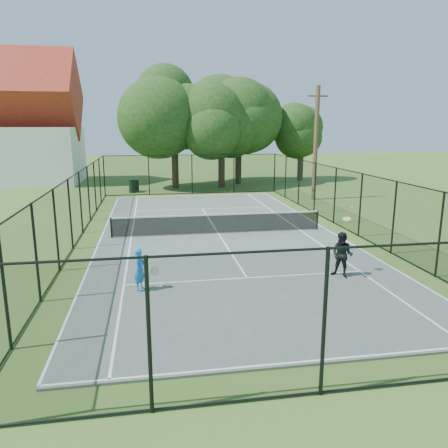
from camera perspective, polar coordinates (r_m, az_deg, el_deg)
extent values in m
plane|color=#3E6522|center=(21.04, -0.75, -1.39)|extent=(120.00, 120.00, 0.00)
cube|color=#4D5B52|center=(21.03, -0.75, -1.31)|extent=(11.00, 24.00, 0.06)
cylinder|color=black|center=(20.77, -14.52, -0.47)|extent=(0.08, 0.08, 0.95)
cylinder|color=black|center=(22.22, 12.09, 0.50)|extent=(0.08, 0.08, 0.95)
cube|color=black|center=(20.92, -0.75, 0.03)|extent=(10.00, 0.03, 0.88)
cube|color=white|center=(20.82, -0.76, 1.23)|extent=(10.00, 0.05, 0.06)
cylinder|color=#332114|center=(36.91, -6.41, 7.80)|extent=(0.56, 0.56, 4.01)
sphere|color=black|center=(36.78, -6.56, 13.72)|extent=(7.23, 7.23, 7.23)
cylinder|color=#332114|center=(36.94, -0.33, 7.26)|extent=(0.56, 0.56, 3.21)
sphere|color=black|center=(36.77, -0.33, 11.99)|extent=(5.76, 5.76, 5.76)
cylinder|color=#332114|center=(39.42, 1.89, 8.35)|extent=(0.56, 0.56, 4.25)
sphere|color=black|center=(39.31, 1.93, 13.90)|extent=(6.74, 6.74, 6.74)
cylinder|color=#332114|center=(42.47, 9.94, 7.48)|extent=(0.56, 0.56, 2.76)
sphere|color=black|center=(42.32, 10.08, 10.96)|extent=(4.81, 4.81, 4.81)
cylinder|color=black|center=(34.97, -11.89, 4.83)|extent=(0.54, 0.54, 0.97)
cylinder|color=black|center=(34.90, -11.92, 5.65)|extent=(0.58, 0.58, 0.05)
cylinder|color=black|center=(35.58, -11.47, 4.92)|extent=(0.54, 0.54, 0.89)
cylinder|color=black|center=(35.52, -11.51, 5.66)|extent=(0.58, 0.58, 0.05)
cylinder|color=#4C3823|center=(31.32, 11.89, 10.20)|extent=(0.30, 0.30, 7.78)
cube|color=#4C3823|center=(31.36, 12.17, 16.03)|extent=(1.40, 0.10, 0.10)
imported|color=blue|center=(13.97, -10.92, -5.81)|extent=(0.50, 0.59, 1.37)
torus|color=gold|center=(14.15, -9.06, -6.08)|extent=(0.27, 0.18, 0.29)
cylinder|color=silver|center=(14.15, -9.06, -6.08)|extent=(0.23, 0.15, 0.25)
imported|color=black|center=(15.41, 15.18, -3.91)|extent=(0.96, 0.95, 1.56)
torus|color=gold|center=(15.54, 15.74, 0.65)|extent=(0.30, 0.28, 0.14)
cylinder|color=silver|center=(15.54, 15.74, 0.65)|extent=(0.26, 0.24, 0.11)
sphere|color=#CCE526|center=(15.87, 16.40, 2.07)|extent=(0.07, 0.07, 0.07)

